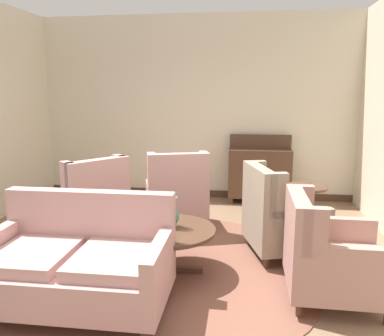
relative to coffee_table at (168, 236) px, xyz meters
name	(u,v)px	position (x,y,z in m)	size (l,w,h in m)	color
ground	(153,281)	(-0.12, -0.19, -0.41)	(9.21, 9.21, 0.00)	#896B51
wall_back	(196,108)	(-0.12, 3.10, 1.16)	(5.67, 0.08, 3.15)	beige
baseboard_back	(195,193)	(-0.12, 3.04, -0.35)	(5.51, 0.03, 0.12)	#4C3323
area_rug	(160,267)	(-0.12, 0.11, -0.41)	(3.43, 3.43, 0.01)	brown
coffee_table	(168,236)	(0.00, 0.00, 0.00)	(0.99, 0.99, 0.49)	#4C3323
porcelain_vase	(171,214)	(0.03, 0.04, 0.22)	(0.17, 0.17, 0.32)	#4C7A66
settee	(78,264)	(-0.64, -0.75, -0.01)	(1.59, 0.92, 0.97)	tan
armchair_near_window	(177,198)	(-0.14, 1.27, 0.05)	(0.98, 1.00, 1.10)	tan
armchair_far_left	(277,218)	(1.15, 0.61, 0.04)	(0.97, 0.98, 1.05)	gray
armchair_near_sideboard	(90,206)	(-1.15, 0.75, 0.04)	(1.17, 1.16, 1.08)	tan
armchair_beside_settee	(328,256)	(1.52, -0.31, 0.01)	(0.86, 0.84, 0.97)	tan
side_table	(305,208)	(1.52, 1.10, 0.02)	(0.51, 0.51, 0.72)	#4C3323
sideboard	(260,173)	(1.01, 2.80, 0.11)	(1.03, 0.38, 1.15)	#4C3323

